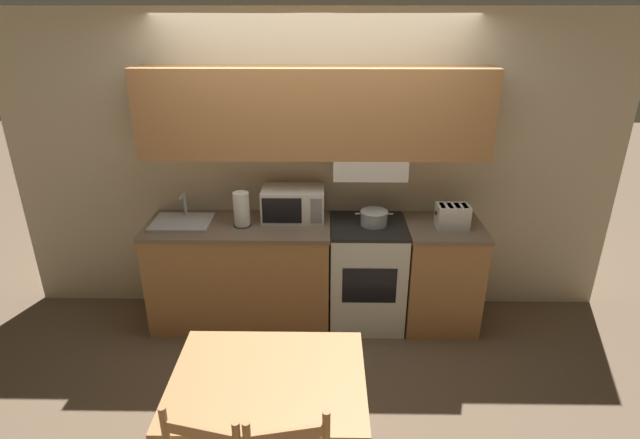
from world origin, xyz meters
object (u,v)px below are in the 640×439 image
cooking_pot (374,217)px  dining_table (269,391)px  stove_range (366,273)px  paper_towel_roll (242,209)px  sink_basin (182,222)px  toaster (453,216)px  microwave (293,204)px

cooking_pot → dining_table: size_ratio=0.29×
stove_range → paper_towel_roll: 1.18m
stove_range → sink_basin: size_ratio=1.92×
toaster → dining_table: toaster is taller
stove_range → sink_basin: sink_basin is taller
microwave → sink_basin: (-0.90, -0.12, -0.12)m
dining_table → sink_basin: bearing=118.4°
stove_range → sink_basin: (-1.52, -0.01, 0.47)m
cooking_pot → microwave: 0.67m
cooking_pot → microwave: microwave is taller
dining_table → paper_towel_roll: bearing=103.3°
cooking_pot → sink_basin: bearing=-179.8°
cooking_pot → dining_table: (-0.69, -1.62, -0.35)m
stove_range → microwave: 0.86m
cooking_pot → paper_towel_roll: bearing=-178.2°
microwave → paper_towel_roll: (-0.40, -0.14, 0.01)m
cooking_pot → microwave: bearing=170.6°
microwave → toaster: 1.29m
cooking_pot → toaster: size_ratio=1.15×
microwave → stove_range: bearing=-9.9°
cooking_pot → dining_table: cooking_pot is taller
paper_towel_roll → dining_table: paper_towel_roll is taller
toaster → sink_basin: (-2.19, 0.03, -0.08)m
cooking_pot → microwave: (-0.66, 0.11, 0.07)m
microwave → cooking_pot: bearing=-9.4°
toaster → sink_basin: sink_basin is taller
sink_basin → dining_table: 1.86m
dining_table → cooking_pot: bearing=66.8°
toaster → sink_basin: 2.19m
toaster → dining_table: 2.09m
stove_range → microwave: size_ratio=1.79×
microwave → toaster: size_ratio=1.91×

